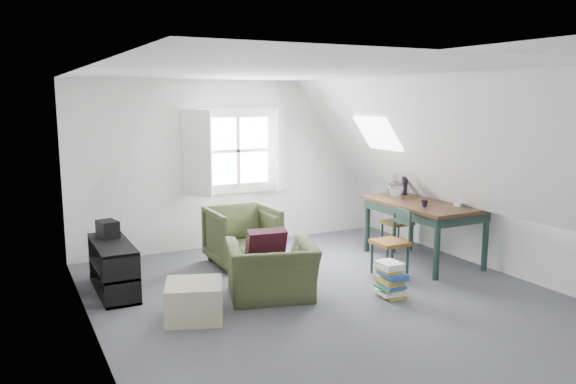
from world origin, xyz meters
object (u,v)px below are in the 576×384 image
armchair_far (243,264)px  magazine_stack (391,280)px  dining_table (424,210)px  media_shelf (114,270)px  armchair_near (272,297)px  dining_chair_far (399,222)px  dining_chair_near (392,241)px  ottoman (194,301)px

armchair_far → magazine_stack: (1.01, -1.94, 0.20)m
dining_table → media_shelf: (-4.06, 0.59, -0.45)m
armchair_far → magazine_stack: magazine_stack is taller
dining_table → armchair_near: bearing=-175.3°
armchair_near → dining_chair_far: dining_chair_far is taller
armchair_near → dining_chair_near: bearing=-161.5°
dining_table → magazine_stack: dining_table is taller
ottoman → magazine_stack: magazine_stack is taller
armchair_near → ottoman: (-0.97, -0.19, 0.19)m
armchair_far → dining_table: (2.30, -0.96, 0.72)m
armchair_far → magazine_stack: 2.20m
armchair_near → dining_table: dining_table is taller
dining_chair_near → dining_table: bearing=99.3°
dining_chair_far → magazine_stack: dining_chair_far is taller
ottoman → dining_chair_far: bearing=18.4°
dining_table → dining_chair_near: 0.87m
armchair_far → media_shelf: (-1.76, -0.37, 0.27)m
dining_table → dining_chair_far: 0.67m
media_shelf → dining_chair_near: bearing=-13.6°
dining_table → dining_chair_near: size_ratio=1.97×
dining_table → ottoman: bearing=-174.6°
armchair_near → armchair_far: size_ratio=1.11×
ottoman → dining_chair_far: (3.52, 1.17, 0.23)m
armchair_far → dining_chair_far: size_ratio=1.09×
magazine_stack → dining_chair_far: bearing=49.7°
armchair_near → ottoman: 1.01m
dining_chair_far → media_shelf: dining_chair_far is taller
armchair_near → dining_chair_far: bearing=-142.6°
dining_chair_far → ottoman: bearing=20.8°
armchair_near → magazine_stack: size_ratio=2.40×
armchair_far → dining_chair_near: bearing=-40.2°
magazine_stack → armchair_far: bearing=117.5°
armchair_near → ottoman: ottoman is taller
armchair_far → dining_chair_far: dining_chair_far is taller
dining_chair_far → dining_chair_near: dining_chair_near is taller
dining_chair_near → armchair_far: bearing=-142.9°
ottoman → magazine_stack: bearing=-10.5°
dining_chair_near → magazine_stack: (-0.52, -0.66, -0.24)m
armchair_far → media_shelf: bearing=-168.4°
ottoman → dining_chair_near: 2.73m
armchair_far → media_shelf: 1.82m
media_shelf → dining_chair_far: bearing=1.9°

